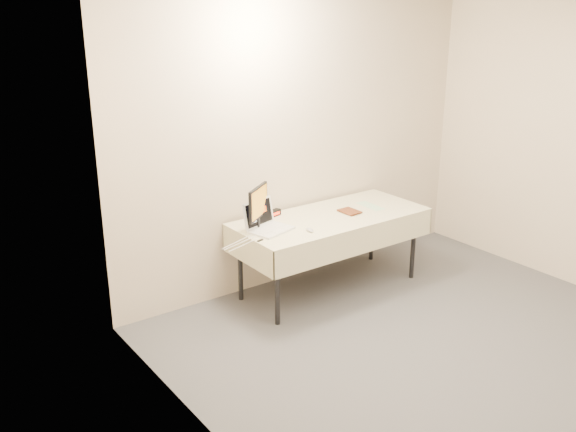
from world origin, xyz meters
TOP-DOWN VIEW (x-y plane):
  - ground at (0.00, 0.00)m, footprint 5.00×5.00m
  - back_wall at (0.00, 2.50)m, footprint 4.00×0.10m
  - table at (0.00, 2.05)m, footprint 1.86×0.81m
  - laptop at (-0.70, 2.09)m, footprint 0.43×0.39m
  - monitor at (-0.74, 2.14)m, footprint 0.32×0.24m
  - book at (0.13, 2.01)m, footprint 0.15×0.02m
  - alarm_clock at (-0.43, 2.36)m, footprint 0.14×0.09m
  - clicker at (-0.41, 1.84)m, footprint 0.07×0.11m
  - paper_form at (0.50, 2.05)m, footprint 0.13×0.31m
  - usb_dongle at (-0.89, 1.90)m, footprint 0.06×0.03m

SIDE VIEW (x-z plane):
  - ground at x=0.00m, z-range 0.00..0.00m
  - table at x=0.00m, z-range 0.31..1.05m
  - paper_form at x=0.50m, z-range 0.74..0.74m
  - usb_dongle at x=-0.89m, z-range 0.74..0.75m
  - clicker at x=-0.41m, z-range 0.74..0.76m
  - alarm_clock at x=-0.43m, z-range 0.74..0.79m
  - laptop at x=-0.70m, z-range 0.67..0.93m
  - book at x=0.13m, z-range 0.74..0.94m
  - monitor at x=-0.74m, z-range 0.77..1.16m
  - back_wall at x=0.00m, z-range 0.00..2.70m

